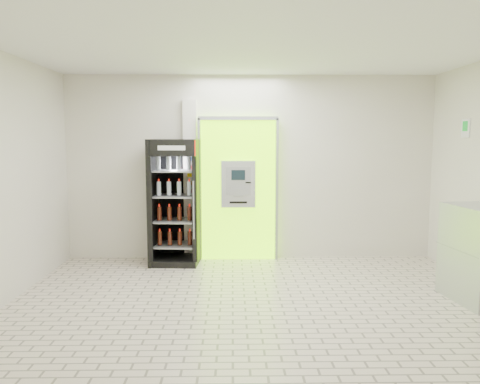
{
  "coord_description": "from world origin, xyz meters",
  "views": [
    {
      "loc": [
        -0.29,
        -5.17,
        1.97
      ],
      "look_at": [
        -0.19,
        1.2,
        1.25
      ],
      "focal_mm": 35.0,
      "sensor_mm": 36.0,
      "label": 1
    }
  ],
  "objects": [
    {
      "name": "ground",
      "position": [
        0.0,
        0.0,
        0.0
      ],
      "size": [
        6.0,
        6.0,
        0.0
      ],
      "primitive_type": "plane",
      "color": "beige",
      "rests_on": "ground"
    },
    {
      "name": "room_shell",
      "position": [
        0.0,
        0.0,
        1.84
      ],
      "size": [
        6.0,
        6.0,
        6.0
      ],
      "color": "silver",
      "rests_on": "ground"
    },
    {
      "name": "atm_assembly",
      "position": [
        -0.2,
        2.41,
        1.17
      ],
      "size": [
        1.3,
        0.24,
        2.33
      ],
      "color": "#82EA00",
      "rests_on": "ground"
    },
    {
      "name": "pillar",
      "position": [
        -0.98,
        2.45,
        1.3
      ],
      "size": [
        0.22,
        0.11,
        2.6
      ],
      "color": "silver",
      "rests_on": "ground"
    },
    {
      "name": "beverage_cooler",
      "position": [
        -1.2,
        2.17,
        0.94
      ],
      "size": [
        0.78,
        0.73,
        1.97
      ],
      "rotation": [
        0.0,
        0.0,
        -0.07
      ],
      "color": "black",
      "rests_on": "ground"
    },
    {
      "name": "steel_cabinet",
      "position": [
        2.7,
        0.31,
        0.59
      ],
      "size": [
        0.7,
        0.94,
        1.17
      ],
      "rotation": [
        0.0,
        0.0,
        0.13
      ],
      "color": "#A6A8AD",
      "rests_on": "ground"
    },
    {
      "name": "exit_sign",
      "position": [
        2.99,
        1.4,
        2.12
      ],
      "size": [
        0.02,
        0.22,
        0.26
      ],
      "color": "white",
      "rests_on": "room_shell"
    }
  ]
}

